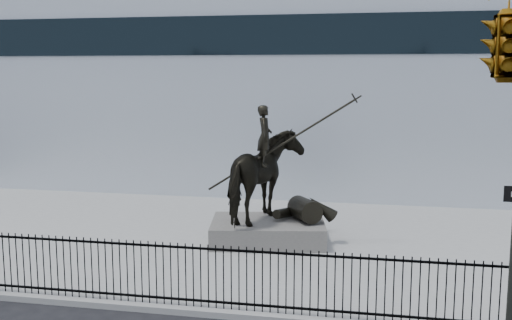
# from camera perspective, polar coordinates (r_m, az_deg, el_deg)

# --- Properties ---
(plaza) EXTENTS (30.00, 12.00, 0.15)m
(plaza) POSITION_cam_1_polar(r_m,az_deg,el_deg) (19.70, -1.89, -7.66)
(plaza) COLOR gray
(plaza) RESTS_ON ground
(building) EXTENTS (44.00, 14.00, 9.00)m
(building) POSITION_cam_1_polar(r_m,az_deg,el_deg) (31.74, 3.50, 6.57)
(building) COLOR silver
(building) RESTS_ON ground
(picket_fence) EXTENTS (22.10, 0.10, 1.50)m
(picket_fence) POSITION_cam_1_polar(r_m,az_deg,el_deg) (14.18, -7.33, -10.73)
(picket_fence) COLOR black
(picket_fence) RESTS_ON plaza
(statue_plinth) EXTENTS (3.94, 3.03, 0.67)m
(statue_plinth) POSITION_cam_1_polar(r_m,az_deg,el_deg) (19.26, 1.14, -6.78)
(statue_plinth) COLOR #585551
(statue_plinth) RESTS_ON plaza
(equestrian_statue) EXTENTS (4.52, 3.20, 3.88)m
(equestrian_statue) POSITION_cam_1_polar(r_m,az_deg,el_deg) (18.87, 1.36, -1.69)
(equestrian_statue) COLOR black
(equestrian_statue) RESTS_ON statue_plinth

